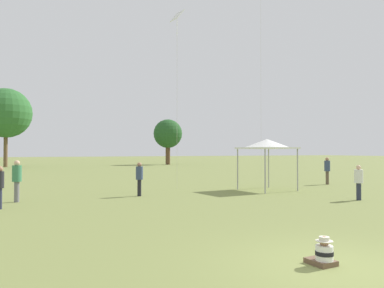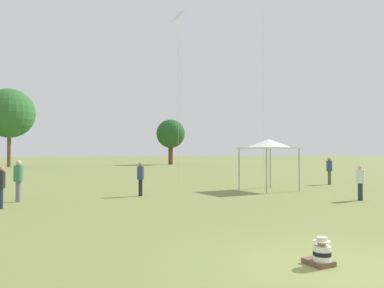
{
  "view_description": "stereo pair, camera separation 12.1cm",
  "coord_description": "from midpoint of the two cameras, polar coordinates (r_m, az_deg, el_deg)",
  "views": [
    {
      "loc": [
        -5.55,
        -5.24,
        2.2
      ],
      "look_at": [
        -0.05,
        6.38,
        2.45
      ],
      "focal_mm": 35.0,
      "sensor_mm": 36.0,
      "label": 1
    },
    {
      "loc": [
        -5.44,
        -5.3,
        2.2
      ],
      "look_at": [
        -0.05,
        6.38,
        2.45
      ],
      "focal_mm": 35.0,
      "sensor_mm": 36.0,
      "label": 2
    }
  ],
  "objects": [
    {
      "name": "ground_plane",
      "position": [
        7.92,
        21.52,
        -17.15
      ],
      "size": [
        300.0,
        300.0,
        0.0
      ],
      "primitive_type": "plane",
      "color": "olive"
    },
    {
      "name": "distant_tree_0",
      "position": [
        58.37,
        -26.01,
        4.22
      ],
      "size": [
        6.9,
        6.9,
        10.98
      ],
      "color": "brown",
      "rests_on": "ground"
    },
    {
      "name": "person_standing_4",
      "position": [
        17.92,
        -24.77,
        -4.6
      ],
      "size": [
        0.51,
        0.51,
        1.81
      ],
      "rotation": [
        0.0,
        0.0,
        1.98
      ],
      "color": "slate",
      "rests_on": "ground"
    },
    {
      "name": "person_standing_2",
      "position": [
        26.32,
        20.32,
        -3.5
      ],
      "size": [
        0.47,
        0.47,
        1.79
      ],
      "rotation": [
        0.0,
        0.0,
        1.92
      ],
      "color": "brown",
      "rests_on": "ground"
    },
    {
      "name": "person_standing_6",
      "position": [
        18.42,
        24.42,
        -4.98
      ],
      "size": [
        0.52,
        0.52,
        1.57
      ],
      "rotation": [
        0.0,
        0.0,
        2.15
      ],
      "color": "#282D42",
      "rests_on": "ground"
    },
    {
      "name": "kite_3",
      "position": [
        22.85,
        -1.91,
        17.95
      ],
      "size": [
        0.68,
        0.9,
        10.4
      ],
      "rotation": [
        0.0,
        0.0,
        4.1
      ],
      "color": "white",
      "rests_on": "ground"
    },
    {
      "name": "distant_tree_2",
      "position": [
        61.83,
        -3.21,
        1.53
      ],
      "size": [
        4.73,
        4.73,
        7.47
      ],
      "color": "brown",
      "rests_on": "ground"
    },
    {
      "name": "canopy_tent",
      "position": [
        21.46,
        11.72,
        -0.04
      ],
      "size": [
        2.82,
        2.82,
        2.89
      ],
      "rotation": [
        0.0,
        0.0,
        0.09
      ],
      "color": "white",
      "rests_on": "ground"
    },
    {
      "name": "person_standing_0",
      "position": [
        18.57,
        -7.67,
        -4.84
      ],
      "size": [
        0.37,
        0.37,
        1.65
      ],
      "rotation": [
        0.0,
        0.0,
        4.62
      ],
      "color": "black",
      "rests_on": "ground"
    },
    {
      "name": "seated_toddler",
      "position": [
        7.9,
        19.49,
        -15.51
      ],
      "size": [
        0.43,
        0.53,
        0.57
      ],
      "rotation": [
        0.0,
        0.0,
        0.04
      ],
      "color": "brown",
      "rests_on": "ground"
    },
    {
      "name": "person_standing_1",
      "position": [
        16.05,
        -26.88,
        -5.31
      ],
      "size": [
        0.38,
        0.38,
        1.63
      ],
      "rotation": [
        0.0,
        0.0,
        1.17
      ],
      "color": "#282D42",
      "rests_on": "ground"
    }
  ]
}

